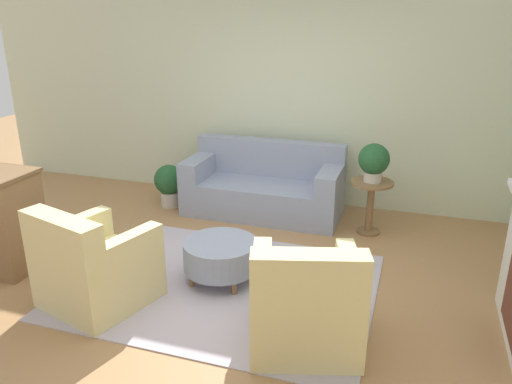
{
  "coord_description": "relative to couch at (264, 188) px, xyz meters",
  "views": [
    {
      "loc": [
        1.56,
        -3.74,
        2.37
      ],
      "look_at": [
        0.15,
        0.55,
        0.75
      ],
      "focal_mm": 35.0,
      "sensor_mm": 36.0,
      "label": 1
    }
  ],
  "objects": [
    {
      "name": "side_table",
      "position": [
        1.32,
        -0.23,
        0.09
      ],
      "size": [
        0.47,
        0.47,
        0.62
      ],
      "color": "olive",
      "rests_on": "ground_plane"
    },
    {
      "name": "couch",
      "position": [
        0.0,
        0.0,
        0.0
      ],
      "size": [
        1.91,
        0.84,
        0.87
      ],
      "color": "#8E99B2",
      "rests_on": "ground_plane"
    },
    {
      "name": "armchair_left",
      "position": [
        -0.74,
        -2.47,
        0.03
      ],
      "size": [
        0.98,
        0.99,
        0.88
      ],
      "color": "beige",
      "rests_on": "rug"
    },
    {
      "name": "rug",
      "position": [
        0.17,
        -1.86,
        -0.32
      ],
      "size": [
        2.75,
        2.09,
        0.01
      ],
      "color": "#BCB2C1",
      "rests_on": "ground_plane"
    },
    {
      "name": "potted_plant_on_side_table",
      "position": [
        1.32,
        -0.23,
        0.54
      ],
      "size": [
        0.34,
        0.34,
        0.43
      ],
      "color": "beige",
      "rests_on": "side_table"
    },
    {
      "name": "armchair_right",
      "position": [
        1.09,
        -2.47,
        0.03
      ],
      "size": [
        0.98,
        0.99,
        0.88
      ],
      "color": "beige",
      "rests_on": "rug"
    },
    {
      "name": "ottoman_table",
      "position": [
        0.12,
        -1.76,
        -0.06
      ],
      "size": [
        0.69,
        0.69,
        0.38
      ],
      "color": "#8E99B2",
      "rests_on": "rug"
    },
    {
      "name": "ground_plane",
      "position": [
        0.17,
        -1.86,
        -0.32
      ],
      "size": [
        16.0,
        16.0,
        0.0
      ],
      "primitive_type": "plane",
      "color": "#AD7F51"
    },
    {
      "name": "potted_plant_floor",
      "position": [
        -1.23,
        -0.18,
        -0.01
      ],
      "size": [
        0.38,
        0.38,
        0.55
      ],
      "color": "beige",
      "rests_on": "ground_plane"
    },
    {
      "name": "wall_back",
      "position": [
        0.17,
        0.62,
        1.08
      ],
      "size": [
        8.83,
        0.12,
        2.8
      ],
      "color": "beige",
      "rests_on": "ground_plane"
    }
  ]
}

